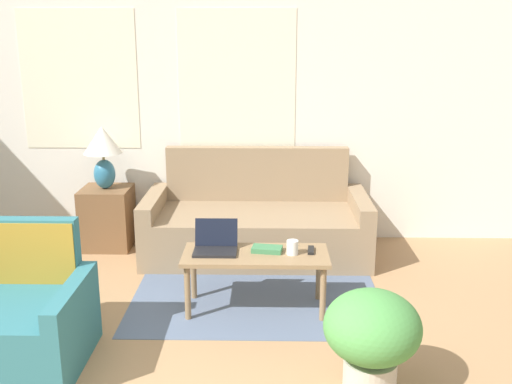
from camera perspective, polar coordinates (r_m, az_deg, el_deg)
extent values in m
cube|color=white|center=(5.83, -8.31, 8.08)|extent=(6.95, 0.05, 2.60)
cube|color=white|center=(5.97, -16.48, 10.21)|extent=(1.10, 0.01, 1.30)
cube|color=white|center=(5.71, -1.83, 10.61)|extent=(1.10, 0.01, 1.30)
cube|color=slate|center=(5.02, 0.09, -8.26)|extent=(1.90, 2.06, 0.01)
cube|color=#937A5B|center=(5.45, 0.03, -4.01)|extent=(1.72, 0.94, 0.42)
cube|color=#937A5B|center=(5.77, 0.11, -0.27)|extent=(1.72, 0.12, 0.93)
cube|color=#937A5B|center=(5.53, -9.69, -3.15)|extent=(0.14, 0.94, 0.57)
cube|color=#937A5B|center=(5.49, 9.81, -3.27)|extent=(0.14, 0.94, 0.57)
cube|color=#2D6B75|center=(4.03, -22.32, -12.43)|extent=(0.69, 0.78, 0.41)
cube|color=#2D6B75|center=(4.22, -20.81, -7.79)|extent=(0.69, 0.10, 0.84)
cube|color=#2D6B75|center=(3.86, -16.93, -12.11)|extent=(0.10, 0.78, 0.53)
cube|color=#A87F28|center=(4.14, -21.21, -6.79)|extent=(0.66, 0.01, 0.60)
cube|color=brown|center=(5.84, -13.96, -2.37)|extent=(0.45, 0.45, 0.57)
ellipsoid|color=teal|center=(5.73, -14.22, 1.67)|extent=(0.20, 0.20, 0.27)
cylinder|color=tan|center=(5.70, -14.33, 3.30)|extent=(0.02, 0.02, 0.06)
cone|color=white|center=(5.67, -14.43, 4.84)|extent=(0.35, 0.35, 0.25)
cube|color=#8E704C|center=(4.35, -0.04, -6.05)|extent=(1.06, 0.45, 0.03)
cylinder|color=#8E704C|center=(4.31, -6.53, -9.51)|extent=(0.04, 0.04, 0.41)
cylinder|color=#8E704C|center=(4.29, 6.39, -9.62)|extent=(0.04, 0.04, 0.41)
cylinder|color=#8E704C|center=(4.63, -5.96, -7.71)|extent=(0.04, 0.04, 0.41)
cylinder|color=#8E704C|center=(4.61, 6.01, -7.80)|extent=(0.04, 0.04, 0.41)
cube|color=black|center=(4.35, -3.92, -5.72)|extent=(0.31, 0.20, 0.02)
cube|color=black|center=(4.44, -3.80, -3.83)|extent=(0.31, 0.06, 0.20)
cylinder|color=white|center=(4.32, 3.49, -5.28)|extent=(0.08, 0.08, 0.10)
cube|color=#3D7A4C|center=(4.38, 1.05, -5.46)|extent=(0.23, 0.16, 0.04)
cube|color=black|center=(4.40, 5.25, -5.54)|extent=(0.06, 0.15, 0.02)
cylinder|color=#BCB2A3|center=(3.60, 10.76, -16.84)|extent=(0.30, 0.30, 0.21)
ellipsoid|color=#4C9347|center=(3.45, 11.01, -12.50)|extent=(0.54, 0.54, 0.41)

